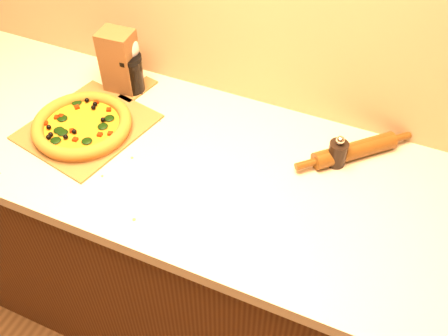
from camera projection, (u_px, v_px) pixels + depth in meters
The scene contains 10 objects.
cabinet at pixel (208, 256), 1.76m from camera, with size 2.80×0.65×0.86m, color #40200D.
countertop at pixel (204, 167), 1.44m from camera, with size 2.84×0.68×0.04m, color beige.
pizza_peel at pixel (91, 124), 1.54m from camera, with size 0.38×0.50×0.01m.
pizza at pixel (82, 125), 1.50m from camera, with size 0.30×0.30×0.04m.
bottle_cap at pixel (84, 151), 1.45m from camera, with size 0.03×0.03×0.01m, color black.
pepper_grinder at pixel (338, 153), 1.39m from camera, with size 0.05×0.05×0.10m.
rolling_pin at pixel (354, 150), 1.42m from camera, with size 0.28×0.28×0.05m.
wine_glass at pixel (127, 50), 1.58m from camera, with size 0.08×0.08×0.20m.
paper_bag at pixel (120, 62), 1.59m from camera, with size 0.11×0.08×0.21m, color brown.
dark_jar at pixel (131, 74), 1.61m from camera, with size 0.08×0.08×0.13m.
Camera 1 is at (0.46, 0.53, 1.92)m, focal length 40.00 mm.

